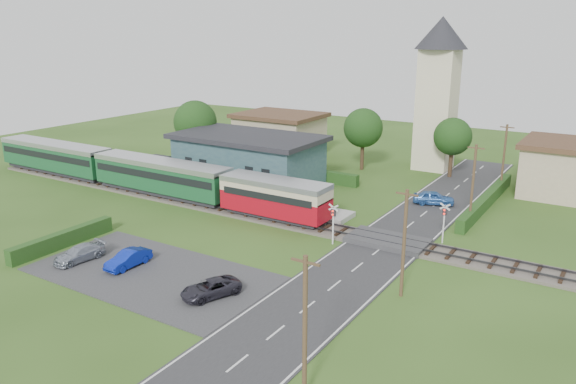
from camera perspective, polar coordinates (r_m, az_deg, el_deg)
The scene contains 32 objects.
ground at distance 47.66m, azimuth -2.05°, elevation -3.65°, with size 120.00×120.00×0.00m, color #2D4C19.
railway_track at distance 49.19m, azimuth -0.75°, elevation -2.86°, with size 76.00×3.20×0.49m.
road at distance 43.19m, azimuth 9.06°, elevation -5.98°, with size 6.00×70.00×0.05m, color #28282B.
car_park at distance 40.05m, azimuth -13.65°, elevation -8.06°, with size 17.00×9.00×0.08m, color #333335.
crossing_deck at distance 44.84m, azimuth 10.09°, elevation -4.90°, with size 6.20×3.40×0.45m, color #333335.
platform at distance 57.28m, azimuth -7.43°, elevation -0.10°, with size 30.00×3.00×0.45m, color gray.
equipment_hut at distance 62.16m, azimuth -13.20°, elevation 2.36°, with size 2.30×2.30×2.55m.
station_building at distance 61.09m, azimuth -4.07°, elevation 3.42°, with size 16.00×9.00×5.30m.
train at distance 59.46m, azimuth -14.96°, elevation 2.04°, with size 43.20×2.90×3.40m.
church_tower at distance 68.36m, azimuth 15.03°, elevation 10.68°, with size 6.00×6.00×17.60m.
house_west at distance 75.15m, azimuth -0.85°, elevation 5.96°, with size 10.80×8.80×5.50m.
house_east at distance 62.69m, azimuth 26.55°, elevation 2.16°, with size 8.80×8.80×5.50m.
hedge_carpark at distance 46.74m, azimuth -21.93°, elevation -4.49°, with size 0.80×9.00×1.20m, color #193814.
hedge_roadside at distance 56.36m, azimuth 19.52°, elevation -0.79°, with size 0.80×18.00×1.20m, color #193814.
hedge_station at distance 65.14m, azimuth -1.70°, elevation 2.42°, with size 22.00×0.80×1.30m, color #193814.
tree_a at distance 69.06m, azimuth -9.40°, elevation 7.01°, with size 5.20×5.20×8.00m.
tree_b at distance 66.86m, azimuth 7.64°, elevation 6.47°, with size 4.60×4.60×7.34m.
tree_c at distance 65.40m, azimuth 16.39°, elevation 5.41°, with size 4.20×4.20×6.78m.
utility_pole_a at distance 25.35m, azimuth 1.73°, elevation -13.52°, with size 1.40×0.22×7.00m.
utility_pole_b at distance 35.25m, azimuth 11.71°, elevation -5.02°, with size 1.40×0.22×7.00m.
utility_pole_c at distance 49.91m, azimuth 18.26°, elevation 0.81°, with size 1.40×0.22×7.00m.
utility_pole_d at distance 61.35m, azimuth 21.08°, elevation 3.31°, with size 1.40×0.22×7.00m.
crossing_signal_near at distance 43.52m, azimuth 4.62°, elevation -2.67°, with size 0.84×0.28×3.28m.
crossing_signal_far at distance 45.26m, azimuth 15.58°, elevation -2.48°, with size 0.84×0.28×3.28m.
streetlamp_west at distance 75.22m, azimuth -7.44°, elevation 6.03°, with size 0.30×0.30×5.15m.
streetlamp_east at distance 66.01m, azimuth 23.44°, elevation 3.39°, with size 0.30×0.30×5.15m.
car_on_road at distance 55.30m, azimuth 14.59°, elevation -0.57°, with size 1.55×3.85×1.31m, color #2F60A8.
car_park_blue at distance 41.27m, azimuth -15.93°, elevation -6.55°, with size 1.23×3.53×1.16m, color #0C20A0.
car_park_silver at distance 43.41m, azimuth -20.43°, elevation -5.87°, with size 1.54×3.79×1.10m, color #8D95A3.
car_park_dark at distance 35.91m, azimuth -7.86°, elevation -9.66°, with size 1.77×3.83×1.06m, color #25232D.
pedestrian_near at distance 53.38m, azimuth -3.30°, elevation 0.11°, with size 0.69×0.45×1.90m, color gray.
pedestrian_far at distance 60.20m, azimuth -11.20°, elevation 1.53°, with size 0.77×0.60×1.58m, color gray.
Camera 1 is at (25.27, -37.02, 16.21)m, focal length 35.00 mm.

